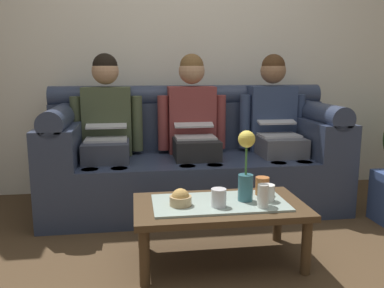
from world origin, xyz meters
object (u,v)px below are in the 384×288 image
object	(u,v)px
person_left	(107,127)
person_right	(275,123)
coffee_table	(219,210)
cup_far_left	(263,196)
flower_vase	(246,166)
cup_near_left	(267,193)
person_middle	(193,125)
cup_far_center	(262,186)
cup_near_right	(219,198)
snack_bowl	(181,199)
couch	(193,160)

from	to	relation	value
person_left	person_right	bearing A→B (deg)	-0.00
coffee_table	cup_far_left	bearing A→B (deg)	-29.75
coffee_table	flower_vase	distance (m)	0.30
cup_near_left	cup_far_left	world-z (taller)	cup_far_left
cup_near_left	coffee_table	bearing A→B (deg)	175.91
person_middle	cup_far_left	world-z (taller)	person_middle
person_middle	flower_vase	bearing A→B (deg)	-81.47
coffee_table	cup_far_center	world-z (taller)	cup_far_center
person_middle	cup_near_right	bearing A→B (deg)	-91.11
person_right	snack_bowl	xyz separation A→B (m)	(-0.91, -1.04, -0.26)
snack_bowl	cup_far_center	size ratio (longest dim) A/B	1.15
cup_near_left	cup_near_right	xyz separation A→B (m)	(-0.30, -0.06, 0.00)
person_right	coffee_table	size ratio (longest dim) A/B	1.26
flower_vase	cup_near_left	world-z (taller)	flower_vase
coffee_table	couch	bearing A→B (deg)	90.00
cup_near_right	cup_far_center	world-z (taller)	cup_far_center
couch	person_right	distance (m)	0.74
coffee_table	cup_far_left	xyz separation A→B (m)	(0.22, -0.12, 0.12)
couch	person_left	world-z (taller)	person_left
person_left	snack_bowl	bearing A→B (deg)	-66.38
cup_far_left	cup_far_center	bearing A→B (deg)	73.01
snack_bowl	cup_far_left	world-z (taller)	cup_far_left
cup_near_right	snack_bowl	bearing A→B (deg)	166.60
person_right	flower_vase	distance (m)	1.15
person_middle	cup_near_left	bearing A→B (deg)	-75.03
flower_vase	cup_far_left	size ratio (longest dim) A/B	3.15
person_left	person_middle	world-z (taller)	same
coffee_table	flower_vase	xyz separation A→B (m)	(0.15, 0.00, 0.25)
couch	person_left	size ratio (longest dim) A/B	1.89
person_middle	coffee_table	world-z (taller)	person_middle
person_left	snack_bowl	world-z (taller)	person_left
person_left	flower_vase	world-z (taller)	person_left
cup_near_right	flower_vase	bearing A→B (deg)	24.61
person_middle	person_right	distance (m)	0.68
person_middle	cup_near_right	xyz separation A→B (m)	(-0.02, -1.09, -0.25)
snack_bowl	cup_far_center	bearing A→B (deg)	13.63
person_right	cup_near_left	bearing A→B (deg)	-111.44
flower_vase	cup_near_left	size ratio (longest dim) A/B	4.31
person_middle	snack_bowl	world-z (taller)	person_middle
person_right	cup_near_right	bearing A→B (deg)	-122.82
person_right	cup_near_right	xyz separation A→B (m)	(-0.70, -1.09, -0.25)
flower_vase	cup_near_right	world-z (taller)	flower_vase
couch	cup_far_left	distance (m)	1.16
cup_near_left	cup_far_center	xyz separation A→B (m)	(0.01, 0.12, 0.01)
couch	snack_bowl	xyz separation A→B (m)	(-0.23, -1.04, 0.03)
couch	cup_far_left	bearing A→B (deg)	-79.30
person_left	cup_far_left	world-z (taller)	person_left
flower_vase	cup_far_left	bearing A→B (deg)	-63.03
coffee_table	flower_vase	bearing A→B (deg)	0.87
coffee_table	cup_far_left	world-z (taller)	cup_far_left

